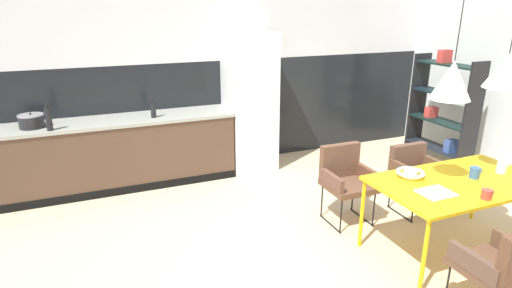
{
  "coord_description": "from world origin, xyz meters",
  "views": [
    {
      "loc": [
        -1.84,
        -2.76,
        2.23
      ],
      "look_at": [
        -0.4,
        0.77,
        0.95
      ],
      "focal_mm": 29.17,
      "sensor_mm": 36.0,
      "label": 1
    }
  ],
  "objects_px": {
    "armchair_by_stool": "(345,174)",
    "cooking_pot": "(31,121)",
    "pendant_lamp_over_table_near": "(452,80)",
    "mug_wide_latte": "(502,168)",
    "pendant_lamp_over_table_far": "(506,71)",
    "armchair_facing_counter": "(507,262)",
    "fruit_bowl": "(410,173)",
    "refrigerator_column": "(250,102)",
    "open_shelf_unit": "(443,109)",
    "mug_glass_clear": "(475,173)",
    "mug_white_ceramic": "(487,194)",
    "bottle_wine_green": "(153,109)",
    "dining_table": "(460,185)",
    "open_book": "(436,193)",
    "bottle_oil_tall": "(49,119)",
    "armchair_corner_seat": "(415,168)"
  },
  "relations": [
    {
      "from": "open_shelf_unit",
      "to": "pendant_lamp_over_table_near",
      "type": "bearing_deg",
      "value": -46.29
    },
    {
      "from": "open_book",
      "to": "bottle_oil_tall",
      "type": "relative_size",
      "value": 0.9
    },
    {
      "from": "mug_glass_clear",
      "to": "bottle_wine_green",
      "type": "xyz_separation_m",
      "value": [
        -2.44,
        2.67,
        0.22
      ]
    },
    {
      "from": "pendant_lamp_over_table_far",
      "to": "armchair_corner_seat",
      "type": "bearing_deg",
      "value": 93.55
    },
    {
      "from": "bottle_wine_green",
      "to": "dining_table",
      "type": "bearing_deg",
      "value": -49.52
    },
    {
      "from": "open_shelf_unit",
      "to": "fruit_bowl",
      "type": "bearing_deg",
      "value": -51.43
    },
    {
      "from": "armchair_facing_counter",
      "to": "mug_wide_latte",
      "type": "height_order",
      "value": "armchair_facing_counter"
    },
    {
      "from": "armchair_corner_seat",
      "to": "mug_wide_latte",
      "type": "relative_size",
      "value": 5.55
    },
    {
      "from": "pendant_lamp_over_table_near",
      "to": "dining_table",
      "type": "bearing_deg",
      "value": 3.86
    },
    {
      "from": "refrigerator_column",
      "to": "cooking_pot",
      "type": "height_order",
      "value": "refrigerator_column"
    },
    {
      "from": "mug_wide_latte",
      "to": "pendant_lamp_over_table_far",
      "type": "height_order",
      "value": "pendant_lamp_over_table_far"
    },
    {
      "from": "armchair_facing_counter",
      "to": "fruit_bowl",
      "type": "bearing_deg",
      "value": 85.55
    },
    {
      "from": "open_book",
      "to": "bottle_wine_green",
      "type": "distance_m",
      "value": 3.37
    },
    {
      "from": "refrigerator_column",
      "to": "bottle_wine_green",
      "type": "distance_m",
      "value": 1.33
    },
    {
      "from": "mug_glass_clear",
      "to": "mug_white_ceramic",
      "type": "bearing_deg",
      "value": -127.21
    },
    {
      "from": "armchair_facing_counter",
      "to": "open_shelf_unit",
      "type": "relative_size",
      "value": 0.51
    },
    {
      "from": "armchair_corner_seat",
      "to": "bottle_wine_green",
      "type": "xyz_separation_m",
      "value": [
        -2.54,
        1.84,
        0.49
      ]
    },
    {
      "from": "armchair_facing_counter",
      "to": "open_book",
      "type": "xyz_separation_m",
      "value": [
        0.05,
        0.73,
        0.2
      ]
    },
    {
      "from": "dining_table",
      "to": "open_shelf_unit",
      "type": "height_order",
      "value": "open_shelf_unit"
    },
    {
      "from": "open_shelf_unit",
      "to": "pendant_lamp_over_table_near",
      "type": "height_order",
      "value": "pendant_lamp_over_table_near"
    },
    {
      "from": "armchair_facing_counter",
      "to": "armchair_by_stool",
      "type": "xyz_separation_m",
      "value": [
        -0.12,
        1.79,
        -0.01
      ]
    },
    {
      "from": "pendant_lamp_over_table_far",
      "to": "mug_wide_latte",
      "type": "bearing_deg",
      "value": 1.82
    },
    {
      "from": "refrigerator_column",
      "to": "mug_white_ceramic",
      "type": "height_order",
      "value": "refrigerator_column"
    },
    {
      "from": "fruit_bowl",
      "to": "refrigerator_column",
      "type": "bearing_deg",
      "value": 103.1
    },
    {
      "from": "armchair_by_stool",
      "to": "fruit_bowl",
      "type": "height_order",
      "value": "armchair_by_stool"
    },
    {
      "from": "armchair_facing_counter",
      "to": "open_shelf_unit",
      "type": "bearing_deg",
      "value": 52.66
    },
    {
      "from": "armchair_by_stool",
      "to": "armchair_facing_counter",
      "type": "bearing_deg",
      "value": 94.42
    },
    {
      "from": "mug_white_ceramic",
      "to": "pendant_lamp_over_table_far",
      "type": "bearing_deg",
      "value": 39.91
    },
    {
      "from": "mug_glass_clear",
      "to": "bottle_oil_tall",
      "type": "xyz_separation_m",
      "value": [
        -3.61,
        2.53,
        0.24
      ]
    },
    {
      "from": "dining_table",
      "to": "open_book",
      "type": "height_order",
      "value": "open_book"
    },
    {
      "from": "cooking_pot",
      "to": "pendant_lamp_over_table_near",
      "type": "distance_m",
      "value": 4.38
    },
    {
      "from": "dining_table",
      "to": "pendant_lamp_over_table_far",
      "type": "xyz_separation_m",
      "value": [
        0.31,
        -0.0,
        1.01
      ]
    },
    {
      "from": "armchair_facing_counter",
      "to": "open_book",
      "type": "height_order",
      "value": "armchair_facing_counter"
    },
    {
      "from": "fruit_bowl",
      "to": "pendant_lamp_over_table_far",
      "type": "relative_size",
      "value": 0.18
    },
    {
      "from": "armchair_by_stool",
      "to": "mug_glass_clear",
      "type": "relative_size",
      "value": 6.06
    },
    {
      "from": "armchair_by_stool",
      "to": "cooking_pot",
      "type": "bearing_deg",
      "value": -29.95
    },
    {
      "from": "open_shelf_unit",
      "to": "armchair_by_stool",
      "type": "bearing_deg",
      "value": -68.3
    },
    {
      "from": "pendant_lamp_over_table_far",
      "to": "refrigerator_column",
      "type": "bearing_deg",
      "value": 114.46
    },
    {
      "from": "dining_table",
      "to": "armchair_facing_counter",
      "type": "relative_size",
      "value": 1.85
    },
    {
      "from": "armchair_by_stool",
      "to": "bottle_wine_green",
      "type": "distance_m",
      "value": 2.47
    },
    {
      "from": "mug_glass_clear",
      "to": "cooking_pot",
      "type": "xyz_separation_m",
      "value": [
        -3.81,
        2.74,
        0.18
      ]
    },
    {
      "from": "mug_glass_clear",
      "to": "refrigerator_column",
      "type": "bearing_deg",
      "value": 111.95
    },
    {
      "from": "refrigerator_column",
      "to": "armchair_by_stool",
      "type": "height_order",
      "value": "refrigerator_column"
    },
    {
      "from": "mug_glass_clear",
      "to": "mug_wide_latte",
      "type": "bearing_deg",
      "value": -0.13
    },
    {
      "from": "mug_white_ceramic",
      "to": "bottle_wine_green",
      "type": "xyz_separation_m",
      "value": [
        -2.17,
        3.02,
        0.23
      ]
    },
    {
      "from": "armchair_by_stool",
      "to": "refrigerator_column",
      "type": "bearing_deg",
      "value": -78.03
    },
    {
      "from": "mug_glass_clear",
      "to": "bottle_wine_green",
      "type": "relative_size",
      "value": 0.49
    },
    {
      "from": "bottle_wine_green",
      "to": "cooking_pot",
      "type": "bearing_deg",
      "value": 177.02
    },
    {
      "from": "fruit_bowl",
      "to": "bottle_wine_green",
      "type": "xyz_separation_m",
      "value": [
        -1.92,
        2.43,
        0.23
      ]
    },
    {
      "from": "refrigerator_column",
      "to": "mug_glass_clear",
      "type": "height_order",
      "value": "refrigerator_column"
    }
  ]
}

